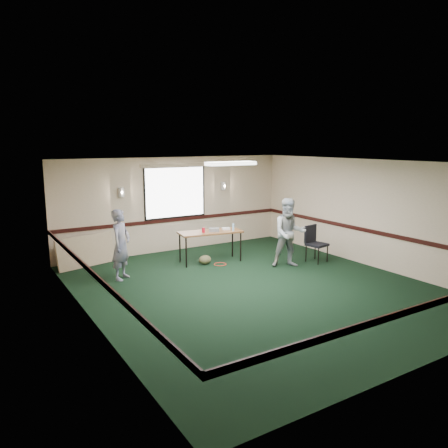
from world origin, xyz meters
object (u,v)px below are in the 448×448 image
projector (214,230)px  person_left (121,245)px  folding_table (210,234)px  conference_chair (314,240)px  person_right (289,233)px

projector → person_left: bearing=-147.8°
folding_table → projector: bearing=-35.3°
projector → conference_chair: bearing=-0.6°
person_left → projector: bearing=-40.8°
person_right → folding_table: bearing=162.9°
projector → person_left: size_ratio=0.16×
folding_table → conference_chair: size_ratio=1.80×
person_left → folding_table: bearing=-39.2°
projector → conference_chair: 2.66m
projector → conference_chair: (2.29, -1.31, -0.31)m
conference_chair → folding_table: bearing=139.3°
folding_table → projector: size_ratio=6.47×
folding_table → projector: 0.14m
projector → person_right: size_ratio=0.15×
person_right → conference_chair: bearing=29.4°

